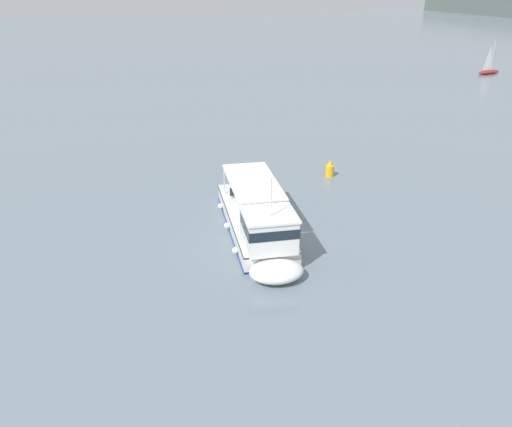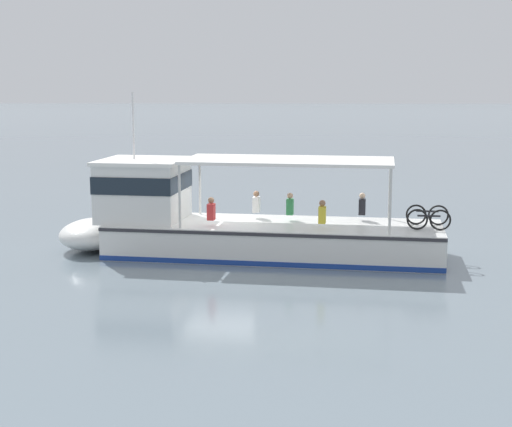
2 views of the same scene
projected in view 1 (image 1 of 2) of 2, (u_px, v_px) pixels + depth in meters
The scene contains 4 objects.
ground_plane at pixel (260, 243), 31.42m from camera, with size 400.00×400.00×0.00m, color slate.
ferry_main at pixel (259, 226), 31.29m from camera, with size 13.02×4.72×5.32m.
sailboat_mid_channel at pixel (489, 71), 85.76m from camera, with size 2.32×4.98×5.40m.
channel_buoy at pixel (330, 170), 41.76m from camera, with size 0.70×0.70×1.40m.
Camera 1 is at (26.25, -9.10, 14.81)m, focal length 36.20 mm.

